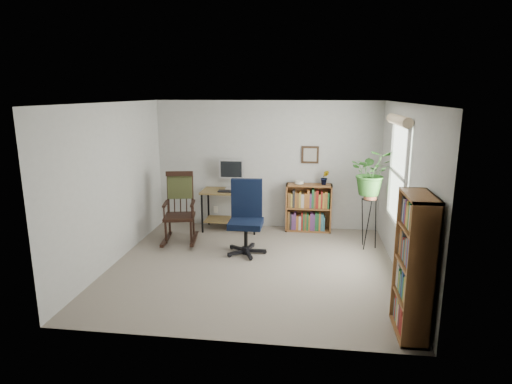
# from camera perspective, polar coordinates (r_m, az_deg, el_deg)

# --- Properties ---
(floor) EXTENTS (4.20, 4.00, 0.00)m
(floor) POSITION_cam_1_polar(r_m,az_deg,el_deg) (6.50, -0.46, -9.86)
(floor) COLOR gray
(floor) RESTS_ON ground
(ceiling) EXTENTS (4.20, 4.00, 0.00)m
(ceiling) POSITION_cam_1_polar(r_m,az_deg,el_deg) (5.98, -0.50, 11.82)
(ceiling) COLOR silver
(ceiling) RESTS_ON ground
(wall_back) EXTENTS (4.20, 0.00, 2.40)m
(wall_back) POSITION_cam_1_polar(r_m,az_deg,el_deg) (8.08, 1.45, 3.59)
(wall_back) COLOR #B7B6B2
(wall_back) RESTS_ON ground
(wall_front) EXTENTS (4.20, 0.00, 2.40)m
(wall_front) POSITION_cam_1_polar(r_m,az_deg,el_deg) (4.22, -4.18, -5.36)
(wall_front) COLOR #B7B6B2
(wall_front) RESTS_ON ground
(wall_left) EXTENTS (0.00, 4.00, 2.40)m
(wall_left) POSITION_cam_1_polar(r_m,az_deg,el_deg) (6.74, -18.47, 0.99)
(wall_left) COLOR #B7B6B2
(wall_left) RESTS_ON ground
(wall_right) EXTENTS (0.00, 4.00, 2.40)m
(wall_right) POSITION_cam_1_polar(r_m,az_deg,el_deg) (6.21, 19.11, -0.05)
(wall_right) COLOR #B7B6B2
(wall_right) RESTS_ON ground
(window) EXTENTS (0.12, 1.20, 1.50)m
(window) POSITION_cam_1_polar(r_m,az_deg,el_deg) (6.45, 18.37, 2.30)
(window) COLOR white
(window) RESTS_ON wall_right
(desk) EXTENTS (1.05, 0.58, 0.76)m
(desk) POSITION_cam_1_polar(r_m,az_deg,el_deg) (8.06, -3.42, -2.43)
(desk) COLOR olive
(desk) RESTS_ON floor
(monitor) EXTENTS (0.46, 0.16, 0.56)m
(monitor) POSITION_cam_1_polar(r_m,az_deg,el_deg) (8.04, -3.29, 2.37)
(monitor) COLOR silver
(monitor) RESTS_ON desk
(keyboard) EXTENTS (0.40, 0.15, 0.02)m
(keyboard) POSITION_cam_1_polar(r_m,az_deg,el_deg) (7.85, -3.62, 0.10)
(keyboard) COLOR black
(keyboard) RESTS_ON desk
(office_chair) EXTENTS (0.71, 0.71, 1.20)m
(office_chair) POSITION_cam_1_polar(r_m,az_deg,el_deg) (6.79, -1.38, -3.45)
(office_chair) COLOR black
(office_chair) RESTS_ON floor
(rocking_chair) EXTENTS (0.81, 1.15, 1.23)m
(rocking_chair) POSITION_cam_1_polar(r_m,az_deg,el_deg) (7.46, -10.22, -2.03)
(rocking_chair) COLOR black
(rocking_chair) RESTS_ON floor
(low_bookshelf) EXTENTS (0.84, 0.28, 0.89)m
(low_bookshelf) POSITION_cam_1_polar(r_m,az_deg,el_deg) (8.02, 7.02, -2.09)
(low_bookshelf) COLOR brown
(low_bookshelf) RESTS_ON floor
(tall_bookshelf) EXTENTS (0.29, 0.67, 1.54)m
(tall_bookshelf) POSITION_cam_1_polar(r_m,az_deg,el_deg) (4.82, 20.31, -9.23)
(tall_bookshelf) COLOR brown
(tall_bookshelf) RESTS_ON floor
(plant_stand) EXTENTS (0.33, 0.33, 0.98)m
(plant_stand) POSITION_cam_1_polar(r_m,az_deg,el_deg) (7.32, 14.80, -3.56)
(plant_stand) COLOR black
(plant_stand) RESTS_ON floor
(spider_plant) EXTENTS (1.69, 1.88, 1.46)m
(spider_plant) POSITION_cam_1_polar(r_m,az_deg,el_deg) (7.08, 15.34, 5.38)
(spider_plant) COLOR #295C20
(spider_plant) RESTS_ON plant_stand
(potted_plant_small) EXTENTS (0.13, 0.24, 0.11)m
(potted_plant_small) POSITION_cam_1_polar(r_m,az_deg,el_deg) (7.92, 9.14, 1.35)
(potted_plant_small) COLOR #295C20
(potted_plant_small) RESTS_ON low_bookshelf
(framed_picture) EXTENTS (0.32, 0.04, 0.32)m
(framed_picture) POSITION_cam_1_polar(r_m,az_deg,el_deg) (7.97, 7.22, 4.94)
(framed_picture) COLOR black
(framed_picture) RESTS_ON wall_back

